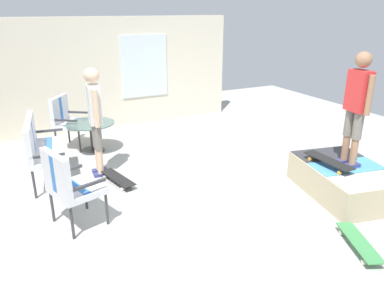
% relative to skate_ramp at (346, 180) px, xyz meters
% --- Properties ---
extents(ground_plane, '(12.00, 12.00, 0.10)m').
position_rel_skate_ramp_xyz_m(ground_plane, '(1.10, 1.78, -0.28)').
color(ground_plane, '#A8A8A3').
extents(house_facade, '(0.23, 6.00, 2.44)m').
position_rel_skate_ramp_xyz_m(house_facade, '(4.90, 2.26, 1.00)').
color(house_facade, beige).
rests_on(house_facade, ground_plane).
extents(skate_ramp, '(1.78, 1.90, 0.45)m').
position_rel_skate_ramp_xyz_m(skate_ramp, '(0.00, 0.00, 0.00)').
color(skate_ramp, tan).
rests_on(skate_ramp, ground_plane).
extents(patio_bench, '(1.31, 0.70, 1.02)m').
position_rel_skate_ramp_xyz_m(patio_bench, '(2.48, 3.94, 0.39)').
color(patio_bench, '#38383D').
rests_on(patio_bench, ground_plane).
extents(patio_chair_near_house, '(0.82, 0.80, 1.02)m').
position_rel_skate_ramp_xyz_m(patio_chair_near_house, '(3.88, 3.34, 0.39)').
color(patio_chair_near_house, '#38383D').
rests_on(patio_chair_near_house, ground_plane).
extents(patio_chair_by_wall, '(0.76, 0.71, 1.02)m').
position_rel_skate_ramp_xyz_m(patio_chair_by_wall, '(0.92, 3.78, 0.39)').
color(patio_chair_by_wall, '#38383D').
rests_on(patio_chair_by_wall, ground_plane).
extents(patio_table, '(0.90, 0.90, 0.57)m').
position_rel_skate_ramp_xyz_m(patio_table, '(3.44, 2.97, 0.18)').
color(patio_table, '#38383D').
rests_on(patio_table, ground_plane).
extents(person_watching, '(0.48, 0.26, 1.76)m').
position_rel_skate_ramp_xyz_m(person_watching, '(2.33, 3.09, 0.81)').
color(person_watching, navy).
rests_on(person_watching, ground_plane).
extents(person_skater, '(0.48, 0.28, 1.62)m').
position_rel_skate_ramp_xyz_m(person_skater, '(0.03, -0.00, 1.16)').
color(person_skater, navy).
rests_on(person_skater, skate_ramp).
extents(skateboard_by_bench, '(0.82, 0.38, 0.10)m').
position_rel_skate_ramp_xyz_m(skateboard_by_bench, '(1.86, 2.93, -0.14)').
color(skateboard_by_bench, black).
rests_on(skateboard_by_bench, ground_plane).
extents(skateboard_spare, '(0.81, 0.50, 0.10)m').
position_rel_skate_ramp_xyz_m(skateboard_spare, '(-1.04, 0.93, -0.14)').
color(skateboard_spare, '#3F8C4C').
rests_on(skateboard_spare, ground_plane).
extents(skateboard_on_ramp, '(0.80, 0.21, 0.10)m').
position_rel_skate_ramp_xyz_m(skateboard_on_ramp, '(0.12, 0.29, 0.31)').
color(skateboard_on_ramp, black).
rests_on(skateboard_on_ramp, skate_ramp).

